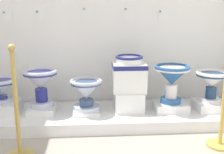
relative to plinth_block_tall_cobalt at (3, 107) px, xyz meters
The scene contains 20 objects.
display_platform 1.24m from the plinth_block_tall_cobalt, ahead, with size 3.01×0.82×0.14m, color white.
plinth_block_tall_cobalt is the anchor object (origin of this frame).
antique_toilet_tall_cobalt 0.25m from the plinth_block_tall_cobalt, 90.00° to the right, with size 0.37×0.37×0.28m.
plinth_block_leftmost 0.46m from the plinth_block_tall_cobalt, ahead, with size 0.32×0.36×0.08m, color white.
antique_toilet_leftmost 0.56m from the plinth_block_tall_cobalt, ahead, with size 0.40×0.40×0.45m.
plinth_block_central_ornate 0.99m from the plinth_block_tall_cobalt, ahead, with size 0.31×0.32×0.05m, color white.
antique_toilet_central_ornate 1.01m from the plinth_block_tall_cobalt, ahead, with size 0.38×0.38×0.37m.
plinth_block_squat_floral 1.50m from the plinth_block_tall_cobalt, ahead, with size 0.34×0.36×0.24m, color white.
antique_toilet_squat_floral 1.55m from the plinth_block_tall_cobalt, ahead, with size 0.40×0.34×0.43m.
plinth_block_broad_patterned 2.01m from the plinth_block_tall_cobalt, ahead, with size 0.39×0.31×0.10m, color white.
antique_toilet_broad_patterned 2.04m from the plinth_block_tall_cobalt, ahead, with size 0.43×0.43×0.46m.
plinth_block_rightmost 2.51m from the plinth_block_tall_cobalt, ahead, with size 0.37×0.37×0.10m, color white.
antique_toilet_rightmost 2.53m from the plinth_block_tall_cobalt, ahead, with size 0.40×0.40×0.38m.
info_placard_first 1.13m from the plinth_block_tall_cobalt, 87.54° to the left, with size 0.13×0.01×0.14m.
info_placard_second 1.22m from the plinth_block_tall_cobalt, 43.94° to the left, with size 0.10×0.01×0.15m.
info_placard_third 1.55m from the plinth_block_tall_cobalt, 21.85° to the left, with size 0.12×0.01×0.15m.
info_placard_fourth 1.93m from the plinth_block_tall_cobalt, 14.71° to the left, with size 0.12×0.01×0.16m.
info_placard_fifth 2.30m from the plinth_block_tall_cobalt, 11.47° to the left, with size 0.13×0.01×0.14m.
stanchion_post_near_left 0.91m from the plinth_block_tall_cobalt, 64.67° to the right, with size 0.26×0.26×1.05m.
stanchion_post_near_right 2.45m from the plinth_block_tall_cobalt, 17.50° to the right, with size 0.26×0.26×0.98m.
Camera 1 is at (1.63, -0.89, 1.31)m, focal length 44.19 mm.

